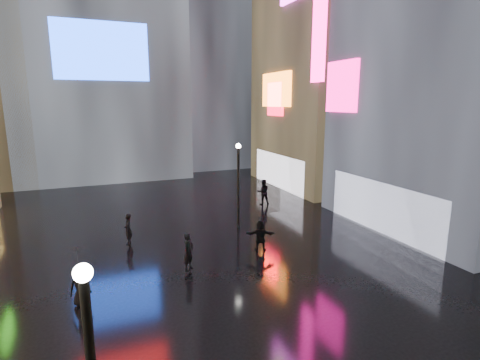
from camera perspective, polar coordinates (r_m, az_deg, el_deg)
ground at (r=21.45m, az=-8.17°, el=-9.07°), size 140.00×140.00×0.00m
building_right_far at (r=36.58m, az=13.64°, el=21.52°), size 10.28×12.00×28.00m
tower_flank_right at (r=48.44m, az=-5.74°, el=22.92°), size 12.00×12.00×34.00m
lamp_far at (r=22.55m, az=-0.24°, el=-0.11°), size 0.30×0.30×5.20m
pedestrian_4 at (r=15.85m, az=-23.15°, el=-14.75°), size 0.77×0.52×1.52m
pedestrian_5 at (r=19.60m, az=3.14°, el=-8.46°), size 1.58×1.00×1.63m
pedestrian_6 at (r=17.65m, az=-7.84°, el=-10.71°), size 0.74×0.74×1.74m
pedestrian_7 at (r=28.24m, az=3.55°, el=-1.82°), size 1.08×0.93×1.92m
umbrella_2 at (r=15.38m, az=-23.51°, el=-10.81°), size 1.06×1.07×0.83m
pedestrian_8 at (r=21.35m, az=-16.69°, el=-7.15°), size 0.54×0.70×1.69m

